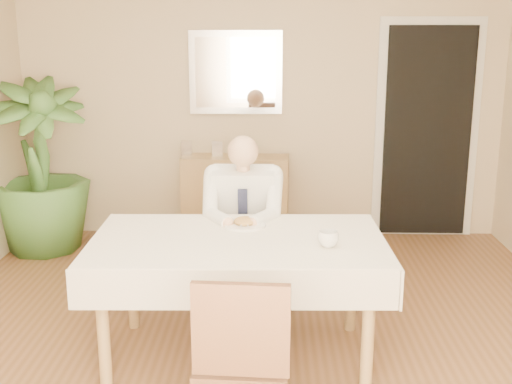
{
  "coord_description": "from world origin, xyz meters",
  "views": [
    {
      "loc": [
        0.09,
        -3.52,
        1.93
      ],
      "look_at": [
        0.0,
        0.35,
        0.95
      ],
      "focal_mm": 45.0,
      "sensor_mm": 36.0,
      "label": 1
    }
  ],
  "objects_px": {
    "chair_near": "(242,355)",
    "seated_man": "(243,219)",
    "dining_table": "(238,252)",
    "sideboard": "(236,198)",
    "coffee_mug": "(328,239)",
    "potted_palm": "(39,166)",
    "chair_far": "(244,233)"
  },
  "relations": [
    {
      "from": "chair_near",
      "to": "potted_palm",
      "type": "bearing_deg",
      "value": 127.33
    },
    {
      "from": "coffee_mug",
      "to": "potted_palm",
      "type": "height_order",
      "value": "potted_palm"
    },
    {
      "from": "potted_palm",
      "to": "dining_table",
      "type": "bearing_deg",
      "value": -46.01
    },
    {
      "from": "chair_near",
      "to": "potted_palm",
      "type": "height_order",
      "value": "potted_palm"
    },
    {
      "from": "coffee_mug",
      "to": "potted_palm",
      "type": "distance_m",
      "value": 3.14
    },
    {
      "from": "dining_table",
      "to": "potted_palm",
      "type": "bearing_deg",
      "value": 132.75
    },
    {
      "from": "dining_table",
      "to": "seated_man",
      "type": "relative_size",
      "value": 1.39
    },
    {
      "from": "chair_near",
      "to": "sideboard",
      "type": "relative_size",
      "value": 0.91
    },
    {
      "from": "coffee_mug",
      "to": "sideboard",
      "type": "xyz_separation_m",
      "value": [
        -0.66,
        2.43,
        -0.4
      ]
    },
    {
      "from": "chair_near",
      "to": "potted_palm",
      "type": "relative_size",
      "value": 0.59
    },
    {
      "from": "dining_table",
      "to": "chair_near",
      "type": "height_order",
      "value": "chair_near"
    },
    {
      "from": "sideboard",
      "to": "chair_far",
      "type": "bearing_deg",
      "value": -81.49
    },
    {
      "from": "seated_man",
      "to": "chair_near",
      "type": "bearing_deg",
      "value": -87.55
    },
    {
      "from": "chair_near",
      "to": "seated_man",
      "type": "xyz_separation_m",
      "value": [
        -0.07,
        1.53,
        0.19
      ]
    },
    {
      "from": "dining_table",
      "to": "coffee_mug",
      "type": "height_order",
      "value": "coffee_mug"
    },
    {
      "from": "chair_near",
      "to": "seated_man",
      "type": "bearing_deg",
      "value": 95.86
    },
    {
      "from": "dining_table",
      "to": "sideboard",
      "type": "height_order",
      "value": "sideboard"
    },
    {
      "from": "dining_table",
      "to": "potted_palm",
      "type": "relative_size",
      "value": 1.13
    },
    {
      "from": "sideboard",
      "to": "potted_palm",
      "type": "xyz_separation_m",
      "value": [
        -1.71,
        -0.37,
        0.37
      ]
    },
    {
      "from": "dining_table",
      "to": "coffee_mug",
      "type": "bearing_deg",
      "value": -16.38
    },
    {
      "from": "chair_far",
      "to": "sideboard",
      "type": "bearing_deg",
      "value": 90.54
    },
    {
      "from": "potted_palm",
      "to": "chair_far",
      "type": "bearing_deg",
      "value": -29.3
    },
    {
      "from": "chair_far",
      "to": "coffee_mug",
      "type": "relative_size",
      "value": 7.75
    },
    {
      "from": "chair_near",
      "to": "coffee_mug",
      "type": "relative_size",
      "value": 7.85
    },
    {
      "from": "dining_table",
      "to": "coffee_mug",
      "type": "distance_m",
      "value": 0.55
    },
    {
      "from": "dining_table",
      "to": "sideboard",
      "type": "distance_m",
      "value": 2.31
    },
    {
      "from": "sideboard",
      "to": "potted_palm",
      "type": "distance_m",
      "value": 1.79
    },
    {
      "from": "chair_far",
      "to": "seated_man",
      "type": "relative_size",
      "value": 0.71
    },
    {
      "from": "sideboard",
      "to": "potted_palm",
      "type": "relative_size",
      "value": 0.64
    },
    {
      "from": "seated_man",
      "to": "coffee_mug",
      "type": "relative_size",
      "value": 10.87
    },
    {
      "from": "coffee_mug",
      "to": "potted_palm",
      "type": "xyz_separation_m",
      "value": [
        -2.37,
        2.06,
        -0.03
      ]
    },
    {
      "from": "chair_near",
      "to": "seated_man",
      "type": "height_order",
      "value": "seated_man"
    }
  ]
}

